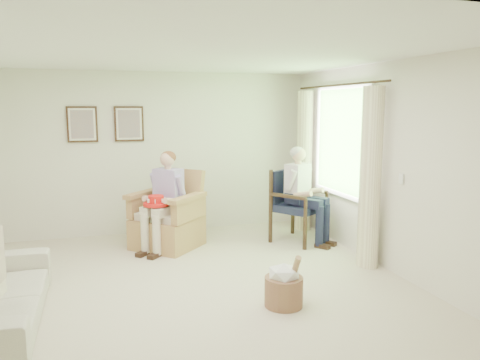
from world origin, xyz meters
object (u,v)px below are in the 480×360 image
Objects in this scene: wood_armchair at (296,202)px; hatbox at (284,285)px; red_hat at (156,202)px; person_wicker at (168,193)px; wicker_armchair at (167,223)px; person_dark at (302,187)px.

wood_armchair is 2.53m from hatbox.
hatbox is at bearing -64.96° from red_hat.
person_wicker is at bearing 109.94° from hatbox.
person_dark is at bearing 32.56° from wicker_armchair.
hatbox is (-1.13, -2.24, -0.37)m from wood_armchair.
red_hat is at bearing 115.04° from hatbox.
wood_armchair is at bearing 63.19° from hatbox.
red_hat is (-0.18, -0.13, -0.09)m from person_wicker.
wicker_armchair reaches higher than red_hat.
person_dark is 2.44× the size of hatbox.
wicker_armchair is 2.00m from wood_armchair.
wood_armchair is 1.98m from person_wicker.
wicker_armchair reaches higher than hatbox.
wicker_armchair is 0.49m from person_wicker.
wood_armchair is (1.97, -0.23, 0.24)m from wicker_armchair.
red_hat is (-0.18, -0.28, 0.38)m from wicker_armchair.
red_hat is at bearing -100.45° from person_wicker.
red_hat is at bearing -79.04° from wicker_armchair.
hatbox is (0.84, -2.32, -0.59)m from person_wicker.
person_dark reaches higher than person_wicker.
hatbox is at bearing -151.61° from wood_armchair.
person_wicker is 2.38× the size of hatbox.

